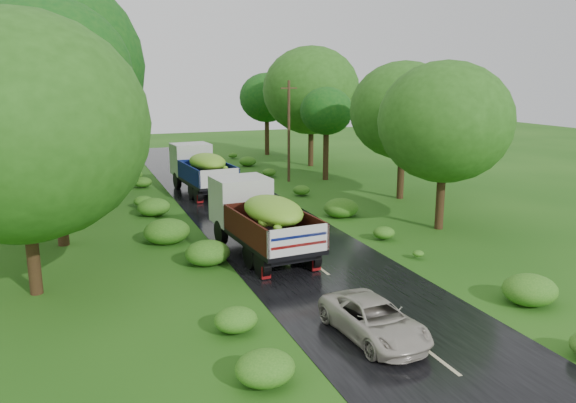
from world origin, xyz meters
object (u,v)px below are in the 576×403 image
truck_near (259,215)px  utility_pole (289,130)px  car (374,320)px  truck_far (200,167)px

truck_near → utility_pole: 16.90m
utility_pole → car: bearing=-110.6°
truck_far → car: size_ratio=1.83×
truck_near → truck_far: 13.62m
utility_pole → truck_far: bearing=-172.6°
truck_near → car: bearing=-90.7°
truck_near → utility_pole: (7.21, 15.15, 2.03)m
car → utility_pole: utility_pole is taller
truck_near → truck_far: bearing=83.6°
truck_near → truck_far: size_ratio=0.99×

